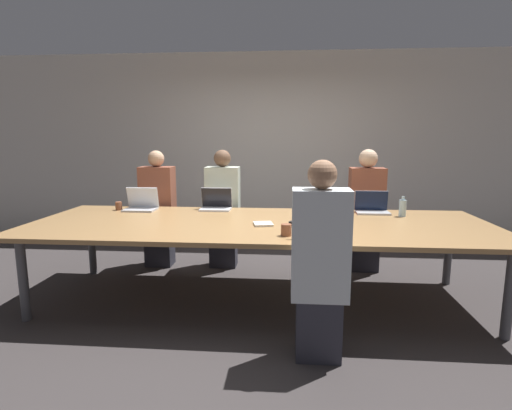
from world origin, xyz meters
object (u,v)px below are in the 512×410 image
at_px(laptop_far_midleft, 216,203).
at_px(laptop_far_right, 372,206).
at_px(person_far_midleft, 223,211).
at_px(stapler, 295,223).
at_px(cup_near_midright, 286,230).
at_px(person_far_left, 158,211).
at_px(person_far_right, 366,212).
at_px(cup_far_right, 349,208).
at_px(laptop_near_midright, 316,229).
at_px(cup_far_left, 119,206).
at_px(laptop_far_left, 141,203).
at_px(person_near_midright, 320,265).
at_px(bottle_far_right, 403,208).

bearing_deg(laptop_far_midleft, laptop_far_right, -1.94).
bearing_deg(person_far_midleft, stapler, -53.31).
xyz_separation_m(cup_near_midright, laptop_far_right, (0.91, 1.10, 0.02)).
relative_size(person_far_midleft, person_far_left, 1.01).
height_order(person_far_right, cup_far_right, person_far_right).
xyz_separation_m(laptop_near_midright, cup_far_left, (-2.11, 1.08, -0.03)).
xyz_separation_m(laptop_far_left, person_far_left, (0.04, 0.44, -0.16)).
height_order(laptop_far_midleft, person_near_midright, person_near_midright).
bearing_deg(cup_near_midright, person_far_midleft, 117.02).
distance_m(person_far_left, bottle_far_right, 2.82).
height_order(laptop_far_midleft, person_far_right, person_far_right).
xyz_separation_m(laptop_far_left, laptop_far_right, (2.52, 0.04, -0.00)).
bearing_deg(laptop_far_left, bottle_far_right, -3.00).
height_order(laptop_near_midright, stapler, laptop_near_midright).
xyz_separation_m(person_far_midleft, laptop_near_midright, (1.02, -1.58, 0.16)).
bearing_deg(laptop_far_right, bottle_far_right, -34.36).
height_order(cup_far_left, bottle_far_right, bottle_far_right).
xyz_separation_m(laptop_far_midleft, person_near_midright, (1.03, -1.64, -0.16)).
bearing_deg(person_far_midleft, bottle_far_right, -17.43).
xyz_separation_m(laptop_near_midright, cup_near_midright, (-0.24, 0.05, -0.03)).
bearing_deg(person_near_midright, person_far_right, -108.92).
xyz_separation_m(laptop_near_midright, person_far_right, (0.68, 1.57, -0.15)).
xyz_separation_m(person_near_midright, person_far_left, (-1.82, 1.98, -0.00)).
height_order(cup_near_midright, bottle_far_right, bottle_far_right).
bearing_deg(person_far_left, person_far_midleft, 2.09).
relative_size(person_near_midright, bottle_far_right, 6.88).
bearing_deg(cup_far_left, cup_far_right, 0.49).
bearing_deg(person_far_right, person_near_midright, -108.92).
bearing_deg(laptop_far_left, laptop_far_midleft, 6.61).
bearing_deg(person_far_left, cup_far_right, -11.29).
bearing_deg(stapler, cup_near_midright, -73.57).
height_order(laptop_far_left, stapler, laptop_far_left).
xyz_separation_m(person_near_midright, cup_near_midright, (-0.24, 0.48, 0.13)).
distance_m(laptop_far_midleft, cup_near_midright, 1.40).
relative_size(cup_far_left, laptop_far_right, 0.26).
bearing_deg(person_far_left, person_far_right, 0.47).
bearing_deg(person_near_midright, laptop_far_midleft, -57.72).
height_order(laptop_far_midleft, bottle_far_right, laptop_far_midleft).
bearing_deg(laptop_near_midright, stapler, -68.63).
distance_m(person_near_midright, cup_far_left, 2.60).
bearing_deg(person_far_right, cup_far_left, -170.09).
relative_size(laptop_near_midright, person_far_right, 0.22).
bearing_deg(laptop_far_left, person_far_left, 84.83).
bearing_deg(laptop_far_right, person_far_midleft, 165.69).
distance_m(cup_near_midright, person_far_left, 2.18).
distance_m(person_far_midleft, person_far_right, 1.71).
xyz_separation_m(laptop_far_right, person_far_right, (0.02, 0.42, -0.14)).
xyz_separation_m(laptop_far_midleft, cup_far_right, (1.45, -0.10, -0.02)).
bearing_deg(laptop_far_right, person_near_midright, -112.86).
distance_m(laptop_far_left, laptop_far_right, 2.53).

